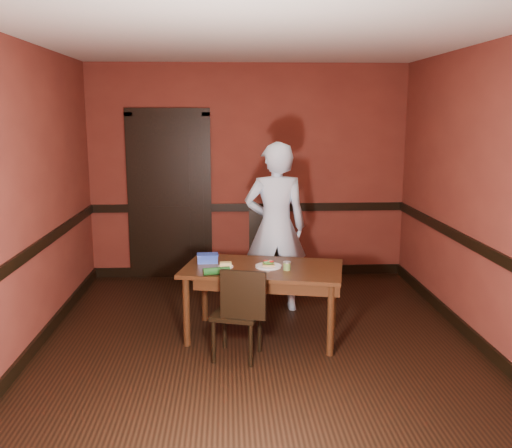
{
  "coord_description": "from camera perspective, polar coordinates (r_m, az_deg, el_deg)",
  "views": [
    {
      "loc": [
        -0.27,
        -4.96,
        2.09
      ],
      "look_at": [
        0.0,
        0.35,
        1.05
      ],
      "focal_mm": 40.0,
      "sensor_mm": 36.0,
      "label": 1
    }
  ],
  "objects": [
    {
      "name": "person",
      "position": [
        6.03,
        1.97,
        -0.33
      ],
      "size": [
        0.67,
        0.45,
        1.8
      ],
      "primitive_type": "imported",
      "rotation": [
        0.0,
        0.0,
        3.17
      ],
      "color": "silver",
      "rests_on": "floor"
    },
    {
      "name": "dado_right",
      "position": [
        5.58,
        21.02,
        -2.0
      ],
      "size": [
        0.03,
        4.5,
        0.1
      ],
      "primitive_type": "cube",
      "color": "black",
      "rests_on": "ground"
    },
    {
      "name": "baseboard_left",
      "position": [
        5.63,
        -20.81,
        -10.83
      ],
      "size": [
        0.03,
        4.5,
        0.12
      ],
      "primitive_type": "cube",
      "color": "black",
      "rests_on": "ground"
    },
    {
      "name": "baseboard_right",
      "position": [
        5.82,
        20.44,
        -10.09
      ],
      "size": [
        0.03,
        4.5,
        0.12
      ],
      "primitive_type": "cube",
      "color": "black",
      "rests_on": "ground"
    },
    {
      "name": "chair_near",
      "position": [
        4.94,
        -1.92,
        -8.79
      ],
      "size": [
        0.48,
        0.48,
        0.82
      ],
      "primitive_type": null,
      "rotation": [
        0.0,
        0.0,
        2.85
      ],
      "color": "black",
      "rests_on": "floor"
    },
    {
      "name": "dining_table",
      "position": [
        5.41,
        0.68,
        -7.8
      ],
      "size": [
        1.6,
        1.11,
        0.68
      ],
      "primitive_type": "cube",
      "rotation": [
        0.0,
        0.0,
        -0.21
      ],
      "color": "#331B0C",
      "rests_on": "floor"
    },
    {
      "name": "sauce_jar",
      "position": [
        5.2,
        3.11,
        -4.2
      ],
      "size": [
        0.07,
        0.07,
        0.08
      ],
      "rotation": [
        0.0,
        0.0,
        0.07
      ],
      "color": "#5F843E",
      "rests_on": "dining_table"
    },
    {
      "name": "wall_right",
      "position": [
        5.51,
        21.48,
        2.57
      ],
      "size": [
        0.02,
        4.5,
        2.7
      ],
      "primitive_type": "cube",
      "color": "maroon",
      "rests_on": "ground"
    },
    {
      "name": "floor",
      "position": [
        5.39,
        0.19,
        -11.74
      ],
      "size": [
        4.0,
        4.5,
        0.01
      ],
      "primitive_type": "cube",
      "color": "black",
      "rests_on": "ground"
    },
    {
      "name": "door",
      "position": [
        7.29,
        -8.64,
        3.05
      ],
      "size": [
        1.05,
        0.07,
        2.2
      ],
      "color": "black",
      "rests_on": "ground"
    },
    {
      "name": "chair_far",
      "position": [
        6.44,
        1.47,
        -3.25
      ],
      "size": [
        0.47,
        0.47,
        1.0
      ],
      "primitive_type": null,
      "rotation": [
        0.0,
        0.0,
        -0.01
      ],
      "color": "black",
      "rests_on": "floor"
    },
    {
      "name": "wall_back",
      "position": [
        7.26,
        -0.76,
        5.19
      ],
      "size": [
        4.0,
        0.02,
        2.7
      ],
      "primitive_type": "cube",
      "color": "maroon",
      "rests_on": "ground"
    },
    {
      "name": "wall_front",
      "position": [
        2.83,
        2.68,
        -4.09
      ],
      "size": [
        4.0,
        0.02,
        2.7
      ],
      "primitive_type": "cube",
      "color": "maroon",
      "rests_on": "ground"
    },
    {
      "name": "dado_back",
      "position": [
        7.3,
        -0.75,
        1.67
      ],
      "size": [
        4.0,
        0.03,
        0.1
      ],
      "primitive_type": "cube",
      "color": "black",
      "rests_on": "ground"
    },
    {
      "name": "dado_left",
      "position": [
        5.38,
        -21.42,
        -2.48
      ],
      "size": [
        0.03,
        4.5,
        0.1
      ],
      "primitive_type": "cube",
      "color": "black",
      "rests_on": "ground"
    },
    {
      "name": "wrapped_veg",
      "position": [
        5.06,
        -3.97,
        -4.71
      ],
      "size": [
        0.25,
        0.12,
        0.07
      ],
      "primitive_type": "cylinder",
      "rotation": [
        0.0,
        1.57,
        0.21
      ],
      "color": "#154719",
      "rests_on": "dining_table"
    },
    {
      "name": "baseboard_back",
      "position": [
        7.48,
        -0.73,
        -4.69
      ],
      "size": [
        4.0,
        0.03,
        0.12
      ],
      "primitive_type": "cube",
      "color": "black",
      "rests_on": "ground"
    },
    {
      "name": "wall_left",
      "position": [
        5.31,
        -21.91,
        2.25
      ],
      "size": [
        0.02,
        4.5,
        2.7
      ],
      "primitive_type": "cube",
      "color": "maroon",
      "rests_on": "ground"
    },
    {
      "name": "food_tub",
      "position": [
        5.47,
        -4.87,
        -3.42
      ],
      "size": [
        0.21,
        0.15,
        0.08
      ],
      "rotation": [
        0.0,
        0.0,
        0.07
      ],
      "color": "#2744B5",
      "rests_on": "dining_table"
    },
    {
      "name": "cheese_saucer",
      "position": [
        5.31,
        -3.05,
        -4.13
      ],
      "size": [
        0.14,
        0.14,
        0.04
      ],
      "rotation": [
        0.0,
        0.0,
        0.23
      ],
      "color": "white",
      "rests_on": "dining_table"
    },
    {
      "name": "ceiling",
      "position": [
        5.01,
        0.21,
        18.06
      ],
      "size": [
        4.0,
        4.5,
        0.01
      ],
      "primitive_type": "cube",
      "color": "beige",
      "rests_on": "ground"
    },
    {
      "name": "sandwich_plate",
      "position": [
        5.3,
        1.25,
        -4.15
      ],
      "size": [
        0.24,
        0.24,
        0.06
      ],
      "rotation": [
        0.0,
        0.0,
        -0.31
      ],
      "color": "white",
      "rests_on": "dining_table"
    }
  ]
}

